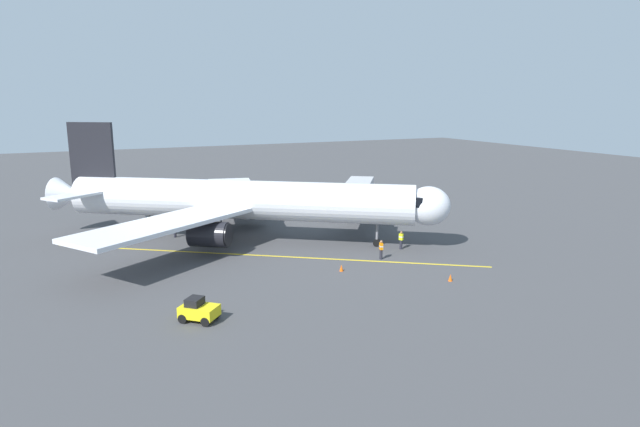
% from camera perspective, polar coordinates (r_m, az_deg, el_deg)
% --- Properties ---
extents(ground_plane, '(220.00, 220.00, 0.00)m').
position_cam_1_polar(ground_plane, '(54.54, -7.84, -2.71)').
color(ground_plane, '#424244').
extents(apron_lead_in_line, '(32.84, 23.24, 0.01)m').
position_cam_1_polar(apron_lead_in_line, '(48.78, -6.28, -4.43)').
color(apron_lead_in_line, yellow).
rests_on(apron_lead_in_line, ground).
extents(airplane, '(35.10, 31.12, 11.50)m').
position_cam_1_polar(airplane, '(53.51, -8.77, 1.37)').
color(airplane, silver).
rests_on(airplane, ground).
extents(jet_bridge, '(8.36, 10.42, 5.40)m').
position_cam_1_polar(jet_bridge, '(56.36, 3.95, 1.77)').
color(jet_bridge, '#B7B7BC').
rests_on(jet_bridge, ground).
extents(ground_crew_marshaller, '(0.41, 0.47, 1.71)m').
position_cam_1_polar(ground_crew_marshaller, '(50.88, 8.58, -2.78)').
color(ground_crew_marshaller, '#23232D').
rests_on(ground_crew_marshaller, ground).
extents(ground_crew_wing_walker, '(0.45, 0.34, 1.71)m').
position_cam_1_polar(ground_crew_wing_walker, '(56.50, -15.12, -1.58)').
color(ground_crew_wing_walker, '#23232D').
rests_on(ground_crew_wing_walker, ground).
extents(ground_crew_loader, '(0.32, 0.44, 1.71)m').
position_cam_1_polar(ground_crew_loader, '(47.44, 6.48, -3.81)').
color(ground_crew_loader, '#23232D').
rests_on(ground_crew_loader, ground).
extents(belt_loader_near_nose, '(4.34, 3.77, 2.32)m').
position_cam_1_polar(belt_loader_near_nose, '(65.75, -16.65, 0.06)').
color(belt_loader_near_nose, '#9E9EA3').
rests_on(belt_loader_near_nose, ground).
extents(belt_loader_portside, '(4.31, 3.82, 2.32)m').
position_cam_1_polar(belt_loader_portside, '(69.63, -2.58, 1.20)').
color(belt_loader_portside, yellow).
rests_on(belt_loader_portside, ground).
extents(tug_starboard_side, '(2.71, 2.66, 1.50)m').
position_cam_1_polar(tug_starboard_side, '(35.37, -12.73, -9.95)').
color(tug_starboard_side, yellow).
rests_on(tug_starboard_side, ground).
extents(safety_cone_nose_left, '(0.32, 0.32, 0.55)m').
position_cam_1_polar(safety_cone_nose_left, '(44.15, 2.28, -5.77)').
color(safety_cone_nose_left, '#F2590F').
rests_on(safety_cone_nose_left, ground).
extents(safety_cone_nose_right, '(0.32, 0.32, 0.55)m').
position_cam_1_polar(safety_cone_nose_right, '(42.99, 13.63, -6.61)').
color(safety_cone_nose_right, '#F2590F').
rests_on(safety_cone_nose_right, ground).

